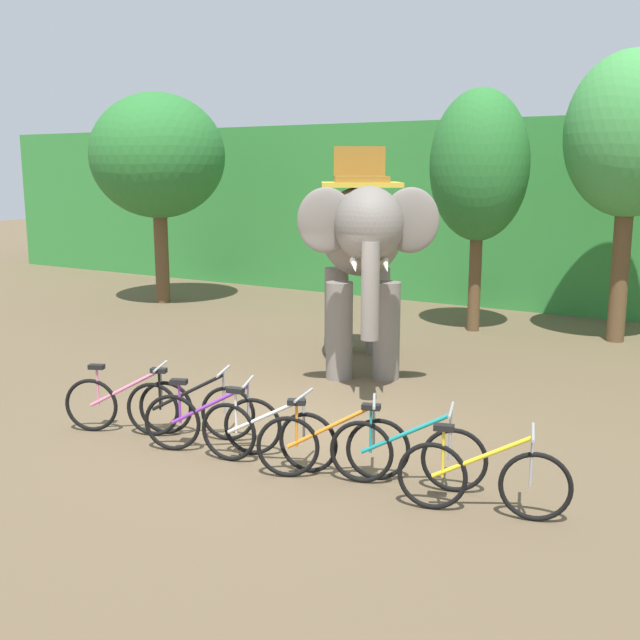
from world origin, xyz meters
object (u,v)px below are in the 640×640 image
tree_left (158,157)px  bike_teal (407,453)px  bike_pink (128,404)px  bike_purple (212,422)px  elephant (362,241)px  tree_center_right (479,167)px  bike_yellow (483,478)px  bike_white (267,435)px  bike_orange (332,445)px  bike_black (190,409)px  tree_right (630,136)px

tree_left → bike_teal: size_ratio=3.20×
bike_pink → bike_purple: 1.39m
tree_left → elephant: 8.42m
tree_center_right → bike_yellow: tree_center_right is taller
tree_center_right → bike_teal: size_ratio=3.04×
bike_white → bike_orange: 0.82m
elephant → bike_white: size_ratio=2.39×
bike_black → bike_white: same height
bike_purple → tree_center_right: bearing=88.8°
bike_purple → bike_yellow: (3.38, 0.06, 0.00)m
tree_center_right → elephant: 4.33m
tree_left → bike_pink: (6.53, -7.70, -3.31)m
bike_white → bike_teal: (1.62, 0.30, 0.00)m
elephant → bike_teal: 5.27m
bike_white → bike_pink: bearing=179.8°
bike_pink → bike_purple: size_ratio=0.98×
elephant → bike_white: 4.90m
bike_orange → bike_teal: (0.80, 0.21, 0.00)m
tree_left → bike_teal: bearing=-35.5°
tree_right → bike_orange: tree_right is taller
elephant → bike_teal: elephant is taller
elephant → bike_teal: bearing=-55.9°
bike_pink → bike_white: (2.22, -0.01, 0.00)m
tree_center_right → bike_teal: tree_center_right is taller
tree_left → tree_right: (10.90, 1.30, 0.30)m
tree_left → bike_black: 10.98m
tree_left → tree_right: tree_right is taller
bike_black → bike_white: 1.42m
tree_right → bike_orange: size_ratio=3.63×
tree_center_right → tree_right: size_ratio=0.89×
bike_purple → elephant: bearing=94.3°
bike_pink → elephant: bearing=76.4°
tree_left → bike_orange: (9.57, -7.62, -3.31)m
elephant → bike_black: bearing=-93.3°
bike_white → bike_purple: bearing=179.1°
tree_right → bike_purple: bearing=-108.3°
tree_right → bike_pink: (-4.37, -9.00, -3.61)m
bike_teal → bike_white: bearing=-169.5°
tree_center_right → bike_white: size_ratio=2.97×
bike_black → bike_yellow: 3.95m
elephant → bike_purple: elephant is taller
bike_black → bike_orange: 2.22m
elephant → bike_black: elephant is taller
bike_purple → bike_orange: (1.64, 0.08, 0.00)m
bike_black → bike_white: size_ratio=0.95×
tree_center_right → elephant: (-0.51, -4.12, -1.24)m
bike_purple → tree_left: bearing=135.9°
tree_left → tree_right: 10.98m
tree_center_right → tree_right: 2.90m
tree_left → bike_yellow: (11.30, -7.63, -3.31)m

